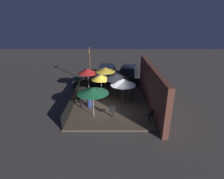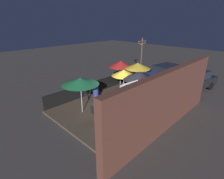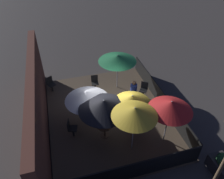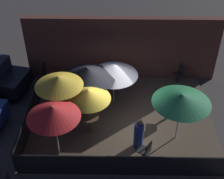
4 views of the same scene
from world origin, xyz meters
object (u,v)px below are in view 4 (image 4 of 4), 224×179
(patio_umbrella_0, at_px, (88,94))
(patio_umbrella_4, at_px, (114,70))
(dining_table_0, at_px, (90,119))
(dining_table_1, at_px, (90,99))
(patron_0, at_px, (139,135))
(patio_umbrella_5, at_px, (59,81))
(patio_chair_2, at_px, (179,73))
(patio_chair_1, at_px, (145,151))
(patio_umbrella_2, at_px, (182,99))
(patio_chair_3, at_px, (101,80))
(patio_umbrella_1, at_px, (88,73))
(patio_umbrella_3, at_px, (53,112))
(patio_chair_0, at_px, (175,106))

(patio_umbrella_0, bearing_deg, patio_umbrella_4, 63.14)
(patio_umbrella_4, bearing_deg, dining_table_0, -116.86)
(dining_table_1, distance_m, patron_0, 2.95)
(patio_umbrella_5, bearing_deg, patio_umbrella_0, -15.97)
(dining_table_1, distance_m, patio_chair_2, 4.77)
(patio_chair_1, bearing_deg, patio_umbrella_2, -101.44)
(dining_table_0, relative_size, dining_table_1, 1.03)
(patio_chair_2, xyz_separation_m, patio_chair_3, (-3.82, -0.72, 0.03))
(patio_umbrella_4, distance_m, patron_0, 3.08)
(patio_umbrella_2, bearing_deg, patio_umbrella_1, 154.75)
(patio_umbrella_4, relative_size, patio_umbrella_5, 0.86)
(patio_umbrella_0, distance_m, patio_umbrella_3, 1.69)
(patio_umbrella_0, bearing_deg, patio_umbrella_1, 94.53)
(patio_chair_1, relative_size, patio_chair_3, 1.00)
(patio_umbrella_3, xyz_separation_m, patio_chair_0, (4.63, 2.25, -1.59))
(patio_umbrella_1, height_order, patio_umbrella_3, patio_umbrella_3)
(dining_table_1, bearing_deg, patio_umbrella_1, 0.00)
(patio_umbrella_4, distance_m, patio_chair_1, 3.80)
(patio_umbrella_0, relative_size, patio_umbrella_1, 0.94)
(patio_umbrella_1, xyz_separation_m, patio_umbrella_3, (-0.97, -2.58, 0.16))
(dining_table_0, height_order, patio_chair_1, patio_chair_1)
(patio_umbrella_4, relative_size, patron_0, 1.52)
(patio_umbrella_0, xyz_separation_m, patio_chair_0, (3.55, 0.98, -1.35))
(patio_umbrella_0, distance_m, patio_umbrella_1, 1.31)
(dining_table_0, distance_m, patio_chair_1, 2.63)
(patio_umbrella_5, xyz_separation_m, dining_table_0, (1.12, -0.32, -1.63))
(patio_umbrella_5, height_order, patio_chair_1, patio_umbrella_5)
(dining_table_0, bearing_deg, patio_umbrella_2, -6.00)
(patio_chair_3, bearing_deg, patio_umbrella_3, -3.09)
(patio_umbrella_3, distance_m, dining_table_1, 3.16)
(dining_table_1, bearing_deg, patio_chair_3, 74.19)
(patio_umbrella_0, distance_m, dining_table_0, 1.28)
(patio_umbrella_2, xyz_separation_m, dining_table_0, (-3.43, 0.36, -1.41))
(patio_umbrella_0, height_order, patio_umbrella_4, patio_umbrella_0)
(patio_umbrella_0, distance_m, patio_umbrella_5, 1.22)
(dining_table_0, height_order, patron_0, patron_0)
(dining_table_1, bearing_deg, patio_umbrella_3, -110.62)
(patio_umbrella_5, height_order, dining_table_1, patio_umbrella_5)
(patio_umbrella_1, relative_size, dining_table_0, 2.90)
(dining_table_0, height_order, patio_chair_0, patio_chair_0)
(patio_umbrella_0, bearing_deg, patio_umbrella_2, -6.00)
(patio_umbrella_0, bearing_deg, patio_chair_2, 40.29)
(patio_umbrella_1, height_order, patio_chair_2, patio_umbrella_1)
(patio_chair_3, bearing_deg, patio_chair_1, 38.46)
(patio_umbrella_2, relative_size, patio_chair_1, 2.31)
(patio_umbrella_1, height_order, patio_chair_0, patio_umbrella_1)
(dining_table_1, height_order, patio_chair_2, patio_chair_2)
(patio_umbrella_3, height_order, patio_chair_2, patio_umbrella_3)
(dining_table_1, bearing_deg, patio_umbrella_2, -25.25)
(patio_umbrella_2, xyz_separation_m, patio_chair_1, (-1.31, -1.19, -1.48))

